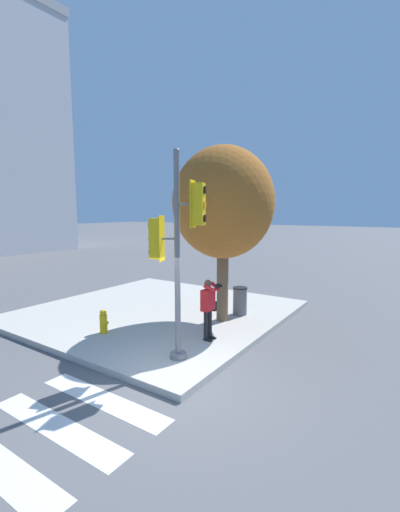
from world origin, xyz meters
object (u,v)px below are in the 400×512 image
person_photographer (209,304)px  trash_bin (240,301)px  fire_hydrant (103,321)px  traffic_signal_pole (177,241)px  street_tree (223,203)px

person_photographer → trash_bin: 2.49m
fire_hydrant → traffic_signal_pole: bearing=-93.5°
traffic_signal_pole → person_photographer: 2.23m
person_photographer → trash_bin: (2.42, 0.31, -0.49)m
fire_hydrant → trash_bin: 4.34m
traffic_signal_pole → trash_bin: traffic_signal_pole is taller
fire_hydrant → trash_bin: size_ratio=0.73×
street_tree → fire_hydrant: (-2.81, 2.18, -3.26)m
person_photographer → street_tree: 3.13m
traffic_signal_pole → fire_hydrant: 3.61m
street_tree → fire_hydrant: bearing=142.2°
traffic_signal_pole → street_tree: 3.15m
person_photographer → trash_bin: bearing=7.4°
traffic_signal_pole → street_tree: street_tree is taller
street_tree → fire_hydrant: street_tree is taller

